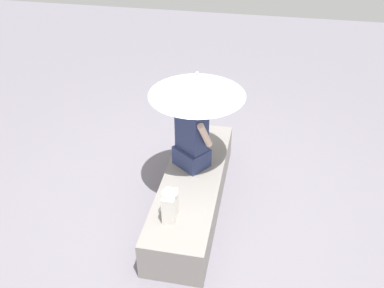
% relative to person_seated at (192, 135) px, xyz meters
% --- Properties ---
extents(ground_plane, '(14.00, 14.00, 0.00)m').
position_rel_person_seated_xyz_m(ground_plane, '(-0.21, -0.05, -0.80)').
color(ground_plane, slate).
extents(stone_bench, '(2.13, 0.61, 0.41)m').
position_rel_person_seated_xyz_m(stone_bench, '(-0.21, -0.05, -0.59)').
color(stone_bench, gray).
rests_on(stone_bench, ground).
extents(person_seated, '(0.44, 0.50, 0.90)m').
position_rel_person_seated_xyz_m(person_seated, '(0.00, 0.00, 0.00)').
color(person_seated, navy).
rests_on(person_seated, stone_bench).
extents(parasol, '(0.98, 0.98, 1.12)m').
position_rel_person_seated_xyz_m(parasol, '(0.03, -0.05, 0.59)').
color(parasol, '#B7B7BC').
rests_on(parasol, stone_bench).
extents(handbag_black, '(0.20, 0.15, 0.31)m').
position_rel_person_seated_xyz_m(handbag_black, '(-0.86, 0.04, -0.24)').
color(handbag_black, silver).
rests_on(handbag_black, stone_bench).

